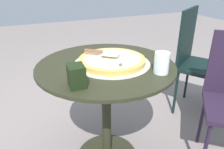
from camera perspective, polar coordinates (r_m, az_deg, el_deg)
patio_table at (r=1.34m, az=-1.53°, el=-4.53°), size 0.81×0.81×0.72m
pizza_on_tray at (r=1.27m, az=-0.00°, el=3.68°), size 0.44×0.44×0.05m
pizza_server at (r=1.28m, az=-2.76°, el=5.80°), size 0.17×0.19×0.02m
drinking_cup at (r=1.15m, az=12.93°, el=3.01°), size 0.08×0.08×0.11m
napkin_dispenser at (r=1.00m, az=-9.34°, el=-0.38°), size 0.10×0.08×0.10m
patio_chair_near at (r=2.06m, az=21.36°, el=4.53°), size 0.56×0.56×0.94m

